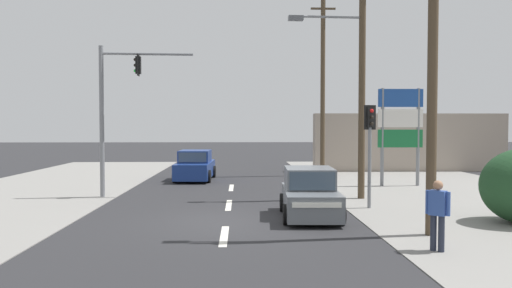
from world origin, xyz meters
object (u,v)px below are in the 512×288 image
(pedestal_signal_right_kerb, at_px, (370,138))
(utility_pole_foreground_right, at_px, (428,24))
(pedestrian_at_kerb, at_px, (438,211))
(utility_pole_background_right, at_px, (323,79))
(shopping_plaza_sign, at_px, (400,123))
(utility_pole_midground_right, at_px, (359,64))
(traffic_signal_mast, at_px, (116,101))
(sedan_receding_far, at_px, (195,167))
(hatchback_oncoming_mid, at_px, (310,195))

(pedestal_signal_right_kerb, bearing_deg, utility_pole_foreground_right, -85.11)
(pedestrian_at_kerb, bearing_deg, utility_pole_background_right, 89.23)
(shopping_plaza_sign, bearing_deg, utility_pole_midground_right, -126.29)
(traffic_signal_mast, distance_m, sedan_receding_far, 7.46)
(utility_pole_midground_right, xyz_separation_m, utility_pole_background_right, (0.11, 9.09, 0.29))
(utility_pole_background_right, relative_size, shopping_plaza_sign, 2.30)
(hatchback_oncoming_mid, height_order, pedestrian_at_kerb, pedestrian_at_kerb)
(pedestrian_at_kerb, bearing_deg, utility_pole_foreground_right, 77.93)
(shopping_plaza_sign, bearing_deg, utility_pole_background_right, 119.08)
(sedan_receding_far, distance_m, pedestrian_at_kerb, 16.63)
(pedestal_signal_right_kerb, distance_m, shopping_plaza_sign, 6.99)
(traffic_signal_mast, distance_m, hatchback_oncoming_mid, 8.98)
(traffic_signal_mast, distance_m, pedestrian_at_kerb, 13.26)
(utility_pole_midground_right, xyz_separation_m, traffic_signal_mast, (-9.51, 0.74, -1.40))
(utility_pole_background_right, distance_m, traffic_signal_mast, 12.85)
(traffic_signal_mast, height_order, shopping_plaza_sign, traffic_signal_mast)
(utility_pole_background_right, bearing_deg, hatchback_oncoming_mid, -101.07)
(utility_pole_midground_right, bearing_deg, utility_pole_background_right, 89.29)
(utility_pole_midground_right, bearing_deg, shopping_plaza_sign, 53.71)
(utility_pole_background_right, distance_m, pedestrian_at_kerb, 17.85)
(traffic_signal_mast, relative_size, hatchback_oncoming_mid, 1.62)
(utility_pole_foreground_right, height_order, shopping_plaza_sign, utility_pole_foreground_right)
(traffic_signal_mast, height_order, pedestrian_at_kerb, traffic_signal_mast)
(shopping_plaza_sign, relative_size, sedan_receding_far, 1.07)
(traffic_signal_mast, bearing_deg, utility_pole_background_right, 40.95)
(utility_pole_foreground_right, relative_size, pedestrian_at_kerb, 6.23)
(utility_pole_midground_right, relative_size, hatchback_oncoming_mid, 2.63)
(pedestal_signal_right_kerb, bearing_deg, pedestrian_at_kerb, -89.91)
(utility_pole_midground_right, xyz_separation_m, hatchback_oncoming_mid, (-2.40, -3.76, -4.53))
(sedan_receding_far, bearing_deg, hatchback_oncoming_mid, -67.10)
(utility_pole_foreground_right, height_order, pedestal_signal_right_kerb, utility_pole_foreground_right)
(traffic_signal_mast, xyz_separation_m, sedan_receding_far, (2.56, 6.27, -3.13))
(utility_pole_background_right, bearing_deg, shopping_plaza_sign, -60.92)
(pedestrian_at_kerb, bearing_deg, pedestal_signal_right_kerb, 90.09)
(utility_pole_foreground_right, bearing_deg, hatchback_oncoming_mid, 133.94)
(pedestrian_at_kerb, bearing_deg, hatchback_oncoming_mid, 117.44)
(traffic_signal_mast, xyz_separation_m, pedestrian_at_kerb, (9.39, -8.89, -2.91))
(hatchback_oncoming_mid, bearing_deg, utility_pole_midground_right, 57.41)
(pedestal_signal_right_kerb, height_order, pedestrian_at_kerb, pedestal_signal_right_kerb)
(pedestrian_at_kerb, bearing_deg, shopping_plaza_sign, 75.86)
(shopping_plaza_sign, height_order, sedan_receding_far, shopping_plaza_sign)
(utility_pole_foreground_right, height_order, traffic_signal_mast, utility_pole_foreground_right)
(traffic_signal_mast, bearing_deg, hatchback_oncoming_mid, -32.34)
(traffic_signal_mast, relative_size, pedestal_signal_right_kerb, 1.69)
(utility_pole_midground_right, xyz_separation_m, pedestal_signal_right_kerb, (-0.13, -2.24, -2.81))
(pedestal_signal_right_kerb, xyz_separation_m, pedestrian_at_kerb, (0.01, -5.91, -1.49))
(utility_pole_background_right, height_order, sedan_receding_far, utility_pole_background_right)
(shopping_plaza_sign, height_order, pedestrian_at_kerb, shopping_plaza_sign)
(sedan_receding_far, bearing_deg, utility_pole_foreground_right, -61.98)
(shopping_plaza_sign, distance_m, sedan_receding_far, 10.59)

